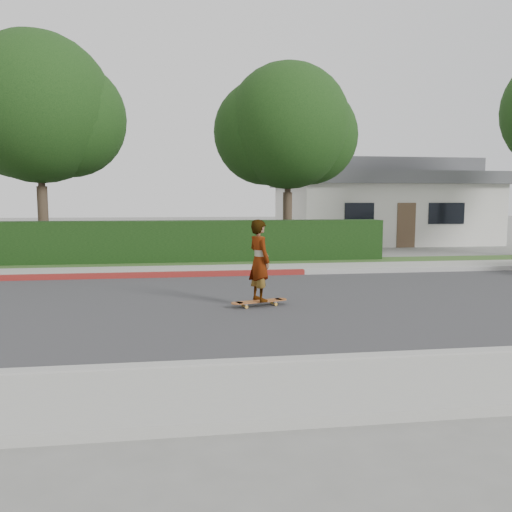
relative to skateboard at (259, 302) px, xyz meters
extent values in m
plane|color=slate|center=(0.98, 0.23, -0.11)|extent=(120.00, 120.00, 0.00)
cube|color=#2D2D30|center=(0.98, 0.23, -0.10)|extent=(60.00, 8.00, 0.01)
cube|color=#9E9E99|center=(0.98, -3.87, -0.03)|extent=(60.00, 0.20, 0.15)
cube|color=gray|center=(0.98, -4.77, -0.05)|extent=(60.00, 1.60, 0.12)
cube|color=#9E9E99|center=(0.98, 4.33, -0.03)|extent=(60.00, 0.20, 0.15)
cube|color=maroon|center=(-4.02, 4.33, -0.03)|extent=(12.00, 0.21, 0.15)
cube|color=gray|center=(0.98, 5.23, -0.05)|extent=(60.00, 1.60, 0.12)
cube|color=#2D4C1E|center=(0.98, 6.83, -0.06)|extent=(60.00, 1.60, 0.10)
cube|color=black|center=(-2.02, 7.43, 0.64)|extent=(15.00, 1.00, 1.50)
cylinder|color=#33261C|center=(-6.52, 8.73, 1.24)|extent=(0.36, 0.36, 2.70)
cylinder|color=#33261C|center=(-6.52, 8.73, 3.27)|extent=(0.24, 0.24, 2.25)
sphere|color=black|center=(-6.52, 8.73, 5.29)|extent=(5.20, 5.20, 5.20)
sphere|color=black|center=(-7.32, 9.13, 5.09)|extent=(4.42, 4.42, 4.42)
sphere|color=black|center=(-5.62, 9.03, 4.99)|extent=(4.16, 4.16, 4.16)
cylinder|color=#33261C|center=(2.48, 9.23, 1.15)|extent=(0.36, 0.36, 2.52)
cylinder|color=#33261C|center=(2.48, 9.23, 3.04)|extent=(0.24, 0.24, 2.10)
sphere|color=black|center=(2.48, 9.23, 4.93)|extent=(4.80, 4.80, 4.80)
sphere|color=black|center=(1.68, 9.63, 4.73)|extent=(4.08, 4.08, 4.08)
sphere|color=black|center=(3.38, 9.53, 4.63)|extent=(3.84, 3.84, 3.84)
cube|color=beige|center=(8.98, 16.23, 1.39)|extent=(10.00, 8.00, 3.00)
cube|color=#4C4C51|center=(8.98, 16.23, 3.19)|extent=(10.60, 8.60, 0.60)
cube|color=#4C4C51|center=(8.98, 16.23, 3.79)|extent=(8.40, 6.40, 0.80)
cube|color=black|center=(6.48, 12.21, 1.49)|extent=(1.40, 0.06, 1.00)
cube|color=black|center=(10.78, 12.21, 1.49)|extent=(1.80, 0.06, 1.00)
cube|color=brown|center=(8.78, 12.21, 0.94)|extent=(0.90, 0.06, 2.10)
cylinder|color=gold|center=(-0.29, -0.18, -0.06)|extent=(0.07, 0.05, 0.07)
cylinder|color=gold|center=(-0.34, 0.00, -0.06)|extent=(0.07, 0.05, 0.07)
cylinder|color=gold|center=(0.34, 0.00, -0.06)|extent=(0.07, 0.05, 0.07)
cylinder|color=gold|center=(0.29, 0.18, -0.06)|extent=(0.07, 0.05, 0.07)
cube|color=silver|center=(-0.32, -0.09, -0.02)|extent=(0.11, 0.21, 0.03)
cube|color=silver|center=(0.32, 0.09, -0.02)|extent=(0.11, 0.21, 0.03)
cube|color=maroon|center=(0.00, 0.00, 0.01)|extent=(1.02, 0.50, 0.02)
cylinder|color=maroon|center=(-0.48, -0.13, 0.01)|extent=(0.30, 0.30, 0.02)
cylinder|color=maroon|center=(0.48, 0.13, 0.01)|extent=(0.30, 0.30, 0.02)
imported|color=white|center=(0.00, 0.00, 0.85)|extent=(0.60, 0.72, 1.67)
camera|label=1|loc=(-1.48, -10.00, 2.05)|focal=35.00mm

